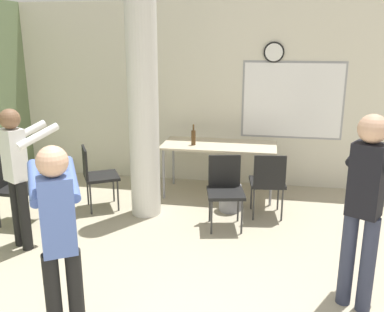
{
  "coord_description": "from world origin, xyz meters",
  "views": [
    {
      "loc": [
        0.56,
        -1.56,
        2.29
      ],
      "look_at": [
        -0.2,
        2.62,
        1.09
      ],
      "focal_mm": 40.0,
      "sensor_mm": 36.0,
      "label": 1
    }
  ],
  "objects": [
    {
      "name": "chair_table_front",
      "position": [
        0.07,
        3.36,
        0.51
      ],
      "size": [
        0.52,
        0.52,
        0.87
      ],
      "color": "black",
      "rests_on": "ground_plane"
    },
    {
      "name": "bottle_on_table",
      "position": [
        -0.49,
        4.32,
        0.88
      ],
      "size": [
        0.06,
        0.06,
        0.3
      ],
      "color": "#4C3319",
      "rests_on": "folding_table"
    },
    {
      "name": "chair_table_right",
      "position": [
        0.59,
        3.7,
        0.51
      ],
      "size": [
        0.49,
        0.49,
        0.87
      ],
      "color": "black",
      "rests_on": "ground_plane"
    },
    {
      "name": "person_playing_front",
      "position": [
        -0.87,
        0.99,
        0.93
      ],
      "size": [
        0.55,
        0.64,
        1.59
      ],
      "color": "black",
      "rests_on": "ground_plane"
    },
    {
      "name": "folding_table",
      "position": [
        -0.13,
        4.43,
        0.72
      ],
      "size": [
        1.64,
        0.75,
        0.77
      ],
      "color": "beige",
      "rests_on": "ground_plane"
    },
    {
      "name": "wall_back",
      "position": [
        0.02,
        5.06,
        1.4
      ],
      "size": [
        8.0,
        0.15,
        2.8
      ],
      "color": "beige",
      "rests_on": "ground_plane"
    },
    {
      "name": "support_pillar",
      "position": [
        -1.0,
        3.55,
        1.4
      ],
      "size": [
        0.38,
        0.38,
        2.8
      ],
      "color": "silver",
      "rests_on": "ground_plane"
    },
    {
      "name": "person_watching_back",
      "position": [
        -2.06,
        2.4,
        0.92
      ],
      "size": [
        0.54,
        0.63,
        1.57
      ],
      "color": "black",
      "rests_on": "ground_plane"
    },
    {
      "name": "waste_bin",
      "position": [
        0.1,
        3.84,
        0.18
      ],
      "size": [
        0.3,
        0.3,
        0.36
      ],
      "color": "gray",
      "rests_on": "ground_plane"
    },
    {
      "name": "person_playing_side",
      "position": [
        1.37,
        1.92,
        1.0
      ],
      "size": [
        0.58,
        0.71,
        1.71
      ],
      "color": "#2D3347",
      "rests_on": "ground_plane"
    },
    {
      "name": "chair_by_left_wall",
      "position": [
        -2.53,
        2.96,
        0.51
      ],
      "size": [
        0.45,
        0.45,
        0.87
      ],
      "color": "black",
      "rests_on": "ground_plane"
    },
    {
      "name": "chair_near_pillar",
      "position": [
        -1.69,
        3.58,
        0.51
      ],
      "size": [
        0.6,
        0.6,
        0.87
      ],
      "color": "black",
      "rests_on": "ground_plane"
    }
  ]
}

